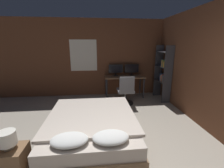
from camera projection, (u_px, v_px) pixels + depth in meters
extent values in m
cube|color=brown|center=(109.00, 58.00, 5.41)|extent=(12.00, 0.06, 2.70)
cube|color=silver|center=(84.00, 55.00, 5.25)|extent=(0.92, 0.01, 1.08)
cube|color=black|center=(84.00, 55.00, 5.26)|extent=(0.84, 0.01, 1.00)
cube|color=brown|center=(208.00, 68.00, 3.23)|extent=(0.06, 12.00, 2.70)
cube|color=#846647|center=(92.00, 133.00, 3.05)|extent=(1.67, 2.03, 0.22)
cube|color=beige|center=(92.00, 123.00, 2.99)|extent=(1.61, 1.97, 0.22)
cube|color=beige|center=(92.00, 114.00, 3.07)|extent=(1.71, 1.71, 0.05)
ellipsoid|color=white|center=(69.00, 140.00, 2.18)|extent=(0.55, 0.38, 0.13)
ellipsoid|color=white|center=(111.00, 137.00, 2.24)|extent=(0.55, 0.38, 0.13)
cube|color=brown|center=(12.00, 163.00, 2.09)|extent=(0.40, 0.35, 0.49)
cylinder|color=gray|center=(9.00, 148.00, 2.03)|extent=(0.12, 0.12, 0.02)
cylinder|color=gray|center=(9.00, 146.00, 2.02)|extent=(0.02, 0.02, 0.05)
cylinder|color=silver|center=(7.00, 138.00, 1.99)|extent=(0.23, 0.23, 0.19)
cube|color=#846042|center=(125.00, 77.00, 5.29)|extent=(1.40, 0.56, 0.03)
cylinder|color=#2D2D33|center=(107.00, 89.00, 5.10)|extent=(0.05, 0.05, 0.72)
cylinder|color=#2D2D33|center=(144.00, 88.00, 5.23)|extent=(0.05, 0.05, 0.72)
cylinder|color=#2D2D33|center=(106.00, 86.00, 5.54)|extent=(0.05, 0.05, 0.72)
cylinder|color=#2D2D33|center=(140.00, 85.00, 5.67)|extent=(0.05, 0.05, 0.72)
cylinder|color=black|center=(116.00, 75.00, 5.43)|extent=(0.16, 0.16, 0.01)
cylinder|color=black|center=(116.00, 74.00, 5.41)|extent=(0.03, 0.03, 0.09)
cube|color=black|center=(116.00, 69.00, 5.36)|extent=(0.51, 0.03, 0.30)
cube|color=black|center=(116.00, 69.00, 5.35)|extent=(0.48, 0.00, 0.27)
cylinder|color=black|center=(131.00, 75.00, 5.49)|extent=(0.16, 0.16, 0.01)
cylinder|color=black|center=(132.00, 74.00, 5.47)|extent=(0.03, 0.03, 0.09)
cube|color=black|center=(132.00, 68.00, 5.42)|extent=(0.51, 0.03, 0.30)
cube|color=black|center=(132.00, 68.00, 5.41)|extent=(0.48, 0.00, 0.27)
cube|color=black|center=(126.00, 77.00, 5.11)|extent=(0.38, 0.13, 0.02)
ellipsoid|color=black|center=(134.00, 77.00, 5.14)|extent=(0.07, 0.05, 0.04)
cylinder|color=black|center=(125.00, 103.00, 4.83)|extent=(0.52, 0.52, 0.04)
cylinder|color=gray|center=(125.00, 97.00, 4.77)|extent=(0.05, 0.05, 0.36)
cube|color=slate|center=(125.00, 91.00, 4.72)|extent=(0.50, 0.50, 0.07)
cube|color=slate|center=(127.00, 84.00, 4.43)|extent=(0.45, 0.05, 0.46)
cube|color=#333338|center=(168.00, 75.00, 4.66)|extent=(0.28, 0.02, 1.82)
cube|color=#333338|center=(158.00, 71.00, 5.37)|extent=(0.28, 0.02, 1.82)
cube|color=#333338|center=(162.00, 81.00, 5.08)|extent=(0.28, 0.72, 0.02)
cube|color=#333338|center=(163.00, 67.00, 4.96)|extent=(0.28, 0.72, 0.02)
cube|color=#333338|center=(165.00, 52.00, 4.83)|extent=(0.28, 0.72, 0.02)
cube|color=#BCB29E|center=(167.00, 80.00, 4.72)|extent=(0.23, 0.02, 0.24)
cube|color=#B2332D|center=(166.00, 80.00, 4.76)|extent=(0.23, 0.03, 0.19)
cube|color=teal|center=(166.00, 79.00, 4.80)|extent=(0.23, 0.02, 0.24)
cube|color=#337042|center=(166.00, 79.00, 4.83)|extent=(0.23, 0.03, 0.23)
cube|color=#B2332D|center=(165.00, 78.00, 4.86)|extent=(0.23, 0.04, 0.26)
cube|color=#BCB29E|center=(164.00, 78.00, 4.91)|extent=(0.23, 0.03, 0.23)
cube|color=teal|center=(164.00, 78.00, 4.93)|extent=(0.23, 0.02, 0.26)
cube|color=orange|center=(163.00, 78.00, 4.98)|extent=(0.23, 0.04, 0.20)
cube|color=#2D4784|center=(163.00, 77.00, 5.02)|extent=(0.23, 0.03, 0.26)
cube|color=#337042|center=(168.00, 64.00, 4.60)|extent=(0.23, 0.03, 0.23)
cube|color=#337042|center=(168.00, 64.00, 4.63)|extent=(0.23, 0.02, 0.25)
cube|color=orange|center=(167.00, 64.00, 4.68)|extent=(0.23, 0.04, 0.21)
cube|color=gold|center=(167.00, 65.00, 4.72)|extent=(0.23, 0.03, 0.17)
cube|color=#337042|center=(166.00, 64.00, 4.75)|extent=(0.23, 0.03, 0.22)
cube|color=orange|center=(166.00, 64.00, 4.80)|extent=(0.23, 0.04, 0.19)
cube|color=gold|center=(165.00, 63.00, 4.84)|extent=(0.23, 0.03, 0.22)
cube|color=#2D4784|center=(164.00, 63.00, 4.87)|extent=(0.23, 0.03, 0.24)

